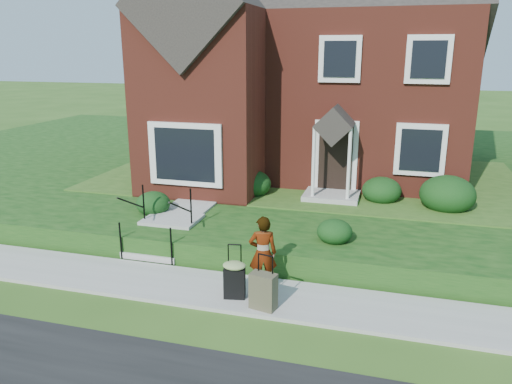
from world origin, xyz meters
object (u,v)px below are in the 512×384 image
(woman, at_px, (263,253))
(suitcase_black, at_px, (234,277))
(front_steps, at_px, (165,231))
(suitcase_olive, at_px, (263,291))

(woman, xyz_separation_m, suitcase_black, (-0.44, -0.52, -0.36))
(front_steps, relative_size, suitcase_black, 1.81)
(suitcase_black, bearing_deg, suitcase_olive, -32.53)
(front_steps, height_order, woman, woman)
(suitcase_olive, bearing_deg, woman, 118.15)
(suitcase_black, height_order, suitcase_olive, suitcase_black)
(woman, distance_m, suitcase_olive, 0.92)
(front_steps, bearing_deg, suitcase_olive, -36.54)
(woman, relative_size, suitcase_black, 1.42)
(front_steps, bearing_deg, woman, -28.08)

